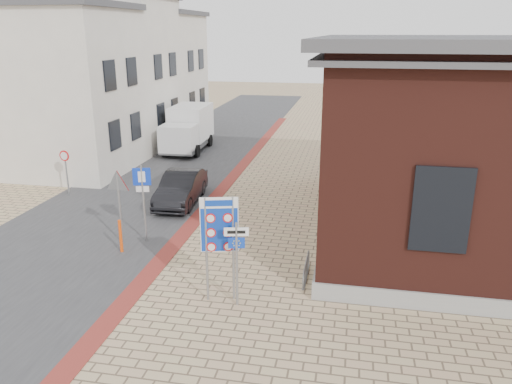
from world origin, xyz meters
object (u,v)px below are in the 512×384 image
Objects in this scene: box_truck at (188,128)px; essen_sign at (237,251)px; sedan at (181,188)px; border_sign at (219,227)px; bollard at (121,236)px; parking_sign at (143,190)px.

box_truck is 18.40m from essen_sign.
sedan is 8.41m from border_sign.
border_sign reaches higher than bollard.
sedan is at bearing -75.20° from box_truck.
border_sign is 1.24× the size of essen_sign.
essen_sign reaches higher than sedan.
sedan is at bearing 101.95° from border_sign.
box_truck is 1.88× the size of parking_sign.
box_truck is 1.74× the size of border_sign.
sedan is 8.74m from essen_sign.
essen_sign is at bearing -29.05° from bollard.
bollard is at bearing -127.57° from parking_sign.
parking_sign is (-4.07, 3.51, 0.32)m from essen_sign.
bollard is at bearing -82.02° from box_truck.
essen_sign is (7.00, -17.02, 0.19)m from box_truck.
sedan is 5.13m from bollard.
box_truck is at bearing 102.90° from sedan.
parking_sign is at bearing 66.65° from bollard.
parking_sign is at bearing -91.83° from sedan.
parking_sign is (-3.57, 3.31, -0.24)m from border_sign.
border_sign is (6.50, -16.82, 0.75)m from box_truck.
sedan is 0.79× the size of box_truck.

